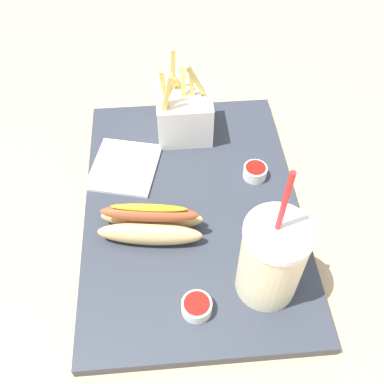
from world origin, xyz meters
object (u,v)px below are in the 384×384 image
Objects in this scene: ketchup_cup_1 at (197,306)px; ketchup_cup_2 at (255,171)px; fries_basket at (182,114)px; napkin_stack at (125,167)px; hot_dog_1 at (151,223)px; soda_cup at (271,260)px.

ketchup_cup_1 is 0.25m from ketchup_cup_2.
napkin_stack is at bearing 127.71° from fries_basket.
fries_basket is 0.16m from ketchup_cup_2.
hot_dog_1 is at bearing 164.20° from fries_basket.
napkin_stack is (0.23, 0.19, -0.06)m from soda_cup.
ketchup_cup_1 is (-0.13, -0.06, -0.01)m from hot_dog_1.
fries_basket is at bearing -0.87° from ketchup_cup_1.
soda_cup is at bearing -163.67° from fries_basket.
soda_cup is at bearing 174.30° from ketchup_cup_2.
ketchup_cup_1 is at bearing 152.77° from ketchup_cup_2.
napkin_stack is (0.04, 0.21, -0.01)m from ketchup_cup_2.
soda_cup is at bearing -73.15° from ketchup_cup_1.
ketchup_cup_2 is (0.20, -0.02, -0.05)m from soda_cup.
hot_dog_1 is at bearing 57.43° from soda_cup.
napkin_stack is at bearing 80.44° from ketchup_cup_2.
soda_cup is 0.32m from fries_basket.
ketchup_cup_2 is at bearing -99.56° from napkin_stack.
soda_cup is 0.31m from napkin_stack.
ketchup_cup_2 is at bearing -27.23° from ketchup_cup_1.
napkin_stack is at bearing 20.44° from ketchup_cup_1.
ketchup_cup_2 is at bearing -5.70° from soda_cup.
soda_cup reaches higher than ketchup_cup_2.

